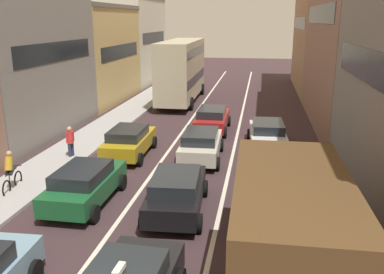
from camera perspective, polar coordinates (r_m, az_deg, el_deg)
name	(u,v)px	position (r m, az deg, el deg)	size (l,w,h in m)	color
sidewalk_left	(113,122)	(28.35, -10.79, 1.99)	(2.60, 64.00, 0.14)	#A9A9A9
lane_stripe_left	(186,126)	(27.08, -0.78, 1.48)	(0.16, 60.00, 0.01)	silver
lane_stripe_right	(239,128)	(26.71, 6.42, 1.18)	(0.16, 60.00, 0.01)	silver
building_row_left	(43,51)	(31.04, -19.79, 11.02)	(7.20, 43.90, 10.17)	#936B5B
building_row_right	(374,33)	(29.51, 23.65, 12.95)	(7.20, 43.90, 13.09)	#9E7556
removalist_box_truck	(286,228)	(10.31, 12.77, -12.06)	(2.79, 7.74, 3.58)	#A51E1E
sedan_centre_lane_second	(176,191)	(14.99, -2.15, -7.47)	(2.29, 4.41, 1.49)	black
wagon_left_lane_second	(85,184)	(16.14, -14.50, -6.24)	(2.08, 4.31, 1.49)	#19592D
hatchback_centre_lane_third	(201,144)	(20.46, 1.22, -1.00)	(2.18, 4.36, 1.49)	beige
sedan_left_lane_third	(129,141)	(21.27, -8.63, -0.52)	(2.13, 4.33, 1.49)	#B29319
coupe_centre_lane_fourth	(212,119)	(25.74, 2.77, 2.52)	(2.06, 4.30, 1.49)	#A51E1E
sedan_right_lane_behind_truck	(267,173)	(16.96, 10.28, -4.89)	(2.14, 4.34, 1.49)	#194C8C
wagon_right_lane_far	(267,134)	(22.68, 10.30, 0.44)	(2.26, 4.39, 1.49)	silver
bus_mid_queue_primary	(182,68)	(34.81, -1.42, 9.43)	(2.94, 10.54, 5.06)	#BFB793
cyclist_on_sidewalk	(11,172)	(18.16, -23.63, -4.43)	(0.50, 1.72, 1.72)	black
pedestrian_near_kerb	(70,141)	(21.42, -16.36, -0.46)	(0.34, 0.52, 1.66)	#262D47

